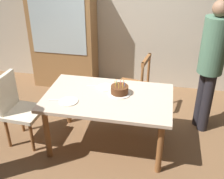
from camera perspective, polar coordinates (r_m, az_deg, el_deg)
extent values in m
plane|color=brown|center=(3.79, -0.75, -10.91)|extent=(6.40, 6.40, 0.00)
cube|color=beige|center=(4.87, 3.82, 15.43)|extent=(6.40, 0.10, 2.60)
cube|color=beige|center=(3.39, -0.83, -1.70)|extent=(1.54, 0.95, 0.04)
cylinder|color=brown|center=(3.49, -13.09, -8.76)|extent=(0.07, 0.07, 0.69)
cylinder|color=brown|center=(3.24, 9.74, -11.72)|extent=(0.07, 0.07, 0.69)
cylinder|color=brown|center=(4.05, -9.02, -2.52)|extent=(0.07, 0.07, 0.69)
cylinder|color=brown|center=(3.84, 10.27, -4.56)|extent=(0.07, 0.07, 0.69)
cylinder|color=silver|center=(3.43, 1.55, -0.77)|extent=(0.28, 0.28, 0.01)
cylinder|color=#563019|center=(3.40, 1.56, 0.00)|extent=(0.21, 0.21, 0.09)
cylinder|color=#4C7FE5|center=(3.37, 2.57, 1.06)|extent=(0.01, 0.01, 0.05)
sphere|color=#FFC64C|center=(3.35, 2.59, 1.56)|extent=(0.01, 0.01, 0.01)
cylinder|color=#E54C4C|center=(3.40, 2.37, 1.38)|extent=(0.01, 0.01, 0.05)
sphere|color=#FFC64C|center=(3.39, 2.38, 1.88)|extent=(0.01, 0.01, 0.01)
cylinder|color=#E54C4C|center=(3.42, 1.78, 1.56)|extent=(0.01, 0.01, 0.05)
sphere|color=#FFC64C|center=(3.41, 1.79, 2.06)|extent=(0.01, 0.01, 0.01)
cylinder|color=#66CC72|center=(3.41, 0.97, 1.48)|extent=(0.01, 0.01, 0.05)
sphere|color=#FFC64C|center=(3.40, 0.97, 1.99)|extent=(0.01, 0.01, 0.01)
cylinder|color=#F2994C|center=(3.38, 0.60, 1.23)|extent=(0.01, 0.01, 0.05)
sphere|color=#FFC64C|center=(3.37, 0.61, 1.74)|extent=(0.01, 0.01, 0.01)
cylinder|color=yellow|center=(3.34, 0.73, 0.86)|extent=(0.01, 0.01, 0.05)
sphere|color=#FFC64C|center=(3.33, 0.73, 1.37)|extent=(0.01, 0.01, 0.01)
cylinder|color=yellow|center=(3.32, 1.37, 0.65)|extent=(0.01, 0.01, 0.05)
sphere|color=#FFC64C|center=(3.30, 1.38, 1.16)|extent=(0.01, 0.01, 0.01)
cylinder|color=yellow|center=(3.33, 2.18, 0.72)|extent=(0.01, 0.01, 0.05)
sphere|color=#FFC64C|center=(3.31, 2.19, 1.24)|extent=(0.01, 0.01, 0.01)
cylinder|color=silver|center=(3.30, -8.83, -2.40)|extent=(0.22, 0.22, 0.01)
cylinder|color=silver|center=(3.57, -1.33, 0.49)|extent=(0.22, 0.22, 0.01)
cube|color=silver|center=(3.36, -11.37, -2.11)|extent=(0.18, 0.05, 0.01)
cube|color=silver|center=(3.61, -3.81, 0.69)|extent=(0.18, 0.03, 0.01)
cube|color=brown|center=(4.17, 3.99, 0.46)|extent=(0.51, 0.51, 0.05)
cylinder|color=brown|center=(4.47, 2.47, -0.87)|extent=(0.04, 0.04, 0.42)
cylinder|color=brown|center=(4.19, 0.95, -3.02)|extent=(0.04, 0.04, 0.42)
cylinder|color=brown|center=(4.39, 6.67, -1.67)|extent=(0.04, 0.04, 0.42)
cylinder|color=brown|center=(4.11, 5.41, -3.92)|extent=(0.04, 0.04, 0.42)
cylinder|color=brown|center=(4.17, 7.48, 4.11)|extent=(0.04, 0.04, 0.50)
cylinder|color=brown|center=(3.85, 6.13, 2.03)|extent=(0.04, 0.04, 0.50)
cube|color=brown|center=(3.92, 7.02, 6.01)|extent=(0.11, 0.40, 0.06)
cube|color=beige|center=(3.75, -17.54, -4.45)|extent=(0.46, 0.46, 0.05)
cylinder|color=brown|center=(3.69, -16.02, -9.34)|extent=(0.04, 0.04, 0.42)
cylinder|color=brown|center=(3.92, -13.66, -6.44)|extent=(0.04, 0.04, 0.42)
cylinder|color=brown|center=(3.86, -20.47, -8.32)|extent=(0.04, 0.04, 0.42)
cylinder|color=brown|center=(4.08, -17.93, -5.62)|extent=(0.04, 0.04, 0.42)
cube|color=beige|center=(3.73, -20.74, -0.74)|extent=(0.07, 0.40, 0.50)
cylinder|color=#262328|center=(4.10, 17.73, -1.73)|extent=(0.14, 0.14, 0.87)
cylinder|color=#262328|center=(4.01, 18.70, -2.63)|extent=(0.14, 0.14, 0.87)
cylinder|color=#4C7259|center=(3.73, 20.06, 8.35)|extent=(0.32, 0.32, 0.72)
sphere|color=#8C664C|center=(3.61, 21.32, 15.17)|extent=(0.20, 0.20, 0.20)
cube|color=#9E7042|center=(4.96, -9.87, 11.13)|extent=(1.10, 0.44, 1.90)
cube|color=silver|center=(4.69, -11.09, 13.18)|extent=(0.94, 0.01, 1.04)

